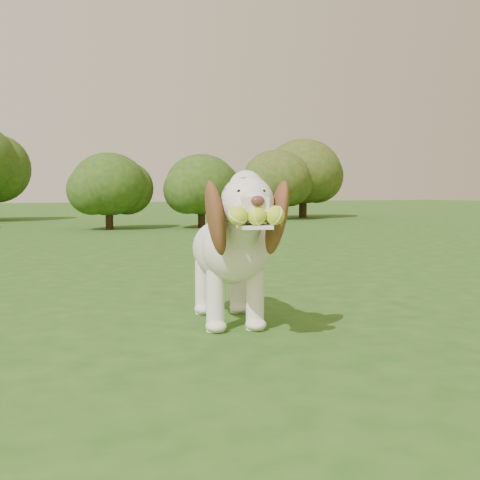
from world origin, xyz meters
name	(u,v)px	position (x,y,z in m)	size (l,w,h in m)	color
ground	(126,312)	(0.00, 0.00, 0.00)	(80.00, 80.00, 0.00)	#244F16
dog	(231,245)	(0.44, -0.63, 0.46)	(0.66, 1.32, 0.87)	white
shrub_h	(303,171)	(8.37, 11.39, 1.35)	(2.22, 2.22, 2.30)	#382314
shrub_d	(201,185)	(3.82, 8.08, 0.91)	(1.50, 1.50, 1.55)	#382314
shrub_f	(277,179)	(7.08, 10.67, 1.12)	(1.84, 1.84, 1.90)	#382314
shrub_c	(109,184)	(1.93, 8.39, 0.91)	(1.50, 1.50, 1.55)	#382314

